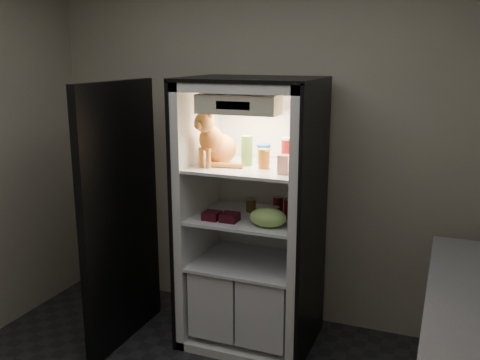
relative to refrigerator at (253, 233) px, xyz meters
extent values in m
plane|color=#AFA892|center=(0.00, 0.42, 0.56)|extent=(3.60, 0.00, 3.60)
cube|color=white|center=(0.00, 0.29, 0.13)|extent=(0.85, 0.06, 1.85)
cube|color=white|center=(-0.40, -0.03, 0.13)|extent=(0.06, 0.70, 1.85)
cube|color=white|center=(0.40, -0.03, 0.13)|extent=(0.06, 0.70, 1.85)
cube|color=white|center=(0.00, -0.03, 1.03)|extent=(0.85, 0.70, 0.06)
cube|color=white|center=(0.00, -0.03, -0.76)|extent=(0.85, 0.70, 0.06)
cube|color=black|center=(-0.44, -0.03, 0.13)|extent=(0.02, 0.72, 1.87)
cube|color=black|center=(0.44, -0.03, 0.13)|extent=(0.02, 0.72, 1.87)
cube|color=black|center=(0.00, -0.03, 1.07)|extent=(0.90, 0.72, 0.02)
cube|color=white|center=(0.00, -0.06, 0.49)|extent=(0.73, 0.62, 0.02)
cube|color=white|center=(0.00, -0.06, 0.14)|extent=(0.73, 0.62, 0.02)
cube|color=white|center=(-0.18, -0.06, -0.44)|extent=(0.34, 0.58, 0.48)
cube|color=white|center=(0.18, -0.06, -0.44)|extent=(0.34, 0.58, 0.48)
cube|color=white|center=(0.00, -0.06, -0.19)|extent=(0.73, 0.62, 0.02)
cube|color=beige|center=(0.00, -0.27, 0.93)|extent=(0.52, 0.18, 0.12)
cube|color=black|center=(0.00, -0.36, 0.93)|extent=(0.22, 0.01, 0.05)
cube|color=black|center=(-0.85, -0.35, 0.13)|extent=(0.06, 0.87, 1.85)
cube|color=white|center=(-0.85, -0.41, -0.24)|extent=(0.06, 0.64, 0.12)
cube|color=white|center=(-0.85, -0.41, 0.26)|extent=(0.06, 0.64, 0.12)
ellipsoid|color=#B45517|center=(-0.21, -0.07, 0.60)|extent=(0.26, 0.30, 0.21)
ellipsoid|color=#B45517|center=(-0.24, -0.16, 0.68)|extent=(0.20, 0.19, 0.18)
sphere|color=#C96B27|center=(-0.26, -0.22, 0.80)|extent=(0.16, 0.16, 0.13)
sphere|color=#C96B27|center=(-0.27, -0.28, 0.78)|extent=(0.07, 0.07, 0.06)
cone|color=#C96B27|center=(-0.29, -0.20, 0.86)|extent=(0.06, 0.06, 0.06)
cone|color=#C96B27|center=(-0.22, -0.23, 0.86)|extent=(0.06, 0.06, 0.06)
cylinder|color=#B45517|center=(-0.29, -0.22, 0.56)|extent=(0.03, 0.03, 0.13)
cylinder|color=#B45517|center=(-0.23, -0.23, 0.56)|extent=(0.03, 0.03, 0.13)
cylinder|color=#B45517|center=(-0.13, -0.18, 0.52)|extent=(0.24, 0.07, 0.03)
cylinder|color=#24873B|center=(-0.03, -0.06, 0.59)|extent=(0.08, 0.08, 0.19)
cylinder|color=#24873B|center=(-0.03, -0.06, 0.69)|extent=(0.08, 0.08, 0.02)
cylinder|color=white|center=(0.06, 0.05, 0.55)|extent=(0.09, 0.09, 0.11)
cylinder|color=blue|center=(0.06, 0.05, 0.62)|extent=(0.09, 0.09, 0.02)
cylinder|color=maroon|center=(0.11, -0.11, 0.56)|extent=(0.07, 0.07, 0.12)
cylinder|color=gold|center=(0.11, -0.11, 0.62)|extent=(0.07, 0.07, 0.01)
cylinder|color=maroon|center=(0.24, 0.04, 0.59)|extent=(0.11, 0.11, 0.18)
cylinder|color=white|center=(0.24, 0.04, 0.68)|extent=(0.11, 0.11, 0.01)
cube|color=white|center=(0.28, -0.21, 0.56)|extent=(0.07, 0.07, 0.12)
cylinder|color=black|center=(0.17, 0.03, 0.21)|extent=(0.07, 0.07, 0.13)
cylinder|color=#B2B2B2|center=(0.17, 0.03, 0.28)|extent=(0.07, 0.07, 0.00)
cylinder|color=black|center=(0.27, -0.02, 0.22)|extent=(0.07, 0.07, 0.13)
cylinder|color=#B2B2B2|center=(0.27, -0.02, 0.29)|extent=(0.08, 0.08, 0.00)
cylinder|color=black|center=(0.21, -0.15, 0.20)|extent=(0.06, 0.06, 0.11)
cylinder|color=#B2B2B2|center=(0.21, -0.15, 0.26)|extent=(0.06, 0.06, 0.00)
cylinder|color=brown|center=(-0.03, 0.04, 0.19)|extent=(0.07, 0.07, 0.09)
cylinder|color=#B2B2B2|center=(-0.03, 0.04, 0.24)|extent=(0.07, 0.07, 0.01)
ellipsoid|color=#9CC55C|center=(0.19, -0.24, 0.21)|extent=(0.24, 0.18, 0.12)
cube|color=#440B15|center=(-0.21, -0.24, 0.18)|extent=(0.11, 0.11, 0.05)
cube|color=#440B15|center=(-0.08, -0.23, 0.18)|extent=(0.11, 0.11, 0.06)
camera|label=1|loc=(1.24, -3.34, 1.24)|focal=40.00mm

